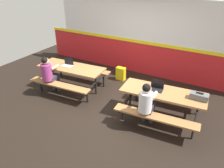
% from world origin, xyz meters
% --- Properties ---
extents(ground_plane, '(10.00, 10.00, 0.02)m').
position_xyz_m(ground_plane, '(0.00, 0.00, -0.01)').
color(ground_plane, black).
extents(accent_backdrop, '(8.00, 0.14, 2.60)m').
position_xyz_m(accent_backdrop, '(0.00, 2.39, 1.25)').
color(accent_backdrop, red).
rests_on(accent_backdrop, ground).
extents(picnic_table_left, '(2.07, 1.71, 0.74)m').
position_xyz_m(picnic_table_left, '(-1.44, 0.22, 0.58)').
color(picnic_table_left, '#9E6B3D').
rests_on(picnic_table_left, ground).
extents(picnic_table_right, '(2.07, 1.71, 0.74)m').
position_xyz_m(picnic_table_right, '(1.44, 0.14, 0.58)').
color(picnic_table_right, '#9E6B3D').
rests_on(picnic_table_right, ground).
extents(student_nearer, '(0.38, 0.53, 1.21)m').
position_xyz_m(student_nearer, '(-1.79, -0.37, 0.71)').
color(student_nearer, '#2D2D38').
rests_on(student_nearer, ground).
extents(student_further, '(0.38, 0.53, 1.21)m').
position_xyz_m(student_further, '(1.24, -0.44, 0.71)').
color(student_further, '#2D2D38').
rests_on(student_further, ground).
extents(laptop_silver, '(0.34, 0.25, 0.22)m').
position_xyz_m(laptop_silver, '(-1.59, 0.24, 0.79)').
color(laptop_silver, silver).
rests_on(laptop_silver, picnic_table_left).
extents(laptop_dark, '(0.34, 0.25, 0.22)m').
position_xyz_m(laptop_dark, '(1.26, 0.16, 0.79)').
color(laptop_dark, black).
rests_on(laptop_dark, picnic_table_right).
extents(toolbox_grey, '(0.40, 0.18, 0.18)m').
position_xyz_m(toolbox_grey, '(2.24, 0.20, 0.81)').
color(toolbox_grey, '#595B60').
rests_on(toolbox_grey, picnic_table_right).
extents(backpack_dark, '(0.30, 0.22, 0.44)m').
position_xyz_m(backpack_dark, '(-0.42, 1.52, 0.22)').
color(backpack_dark, yellow).
rests_on(backpack_dark, ground).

